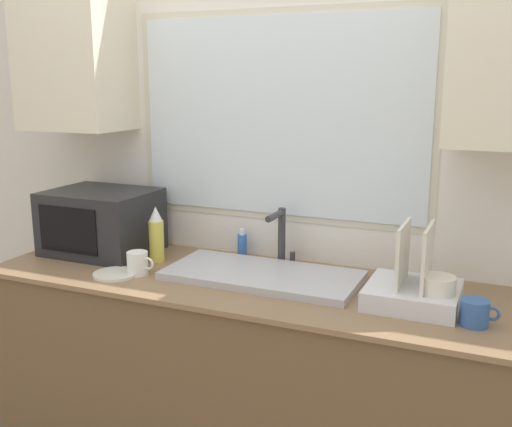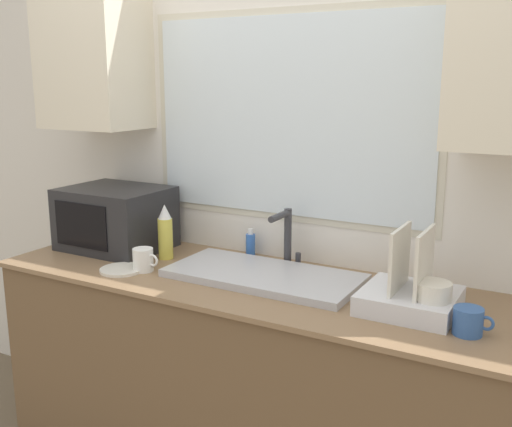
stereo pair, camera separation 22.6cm
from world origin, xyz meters
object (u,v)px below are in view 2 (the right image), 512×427
faucet (286,233)px  dish_rack (412,294)px  soap_bottle (251,244)px  spray_bottle (165,233)px  microwave (116,218)px  mug_near_sink (143,260)px

faucet → dish_rack: dish_rack is taller
soap_bottle → spray_bottle: bearing=-146.4°
faucet → spray_bottle: 0.54m
spray_bottle → microwave: bearing=175.5°
spray_bottle → dish_rack: bearing=-4.3°
spray_bottle → mug_near_sink: size_ratio=2.06×
microwave → spray_bottle: (0.31, -0.02, -0.03)m
spray_bottle → soap_bottle: 0.38m
soap_bottle → mug_near_sink: (-0.28, -0.40, -0.01)m
faucet → dish_rack: (0.60, -0.24, -0.08)m
faucet → spray_bottle: size_ratio=1.01×
microwave → dish_rack: size_ratio=1.47×
microwave → dish_rack: 1.43m
dish_rack → spray_bottle: 1.12m
soap_bottle → microwave: bearing=-163.5°
faucet → microwave: 0.84m
dish_rack → spray_bottle: size_ratio=1.29×
faucet → spray_bottle: (-0.52, -0.16, -0.03)m
faucet → microwave: size_ratio=0.53×
faucet → soap_bottle: bearing=165.6°
microwave → faucet: bearing=9.0°
spray_bottle → mug_near_sink: (0.03, -0.19, -0.07)m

